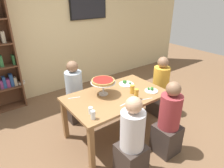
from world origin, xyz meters
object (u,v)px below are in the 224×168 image
object	(u,v)px
diner_near_left	(132,144)
salad_plate_far_diner	(126,84)
water_glass_clear_near	(91,110)
diner_far_left	(75,96)
deep_dish_pizza_stand	(103,82)
diner_near_right	(168,124)
cutlery_knife_far	(74,98)
salad_plate_near_diner	(151,90)
beer_glass_amber_tall	(136,94)
water_glass_clear_far	(93,115)
dining_table	(116,100)
television	(88,7)
cutlery_fork_near	(147,99)
cutlery_fork_far	(107,86)
beer_glass_amber_short	(132,89)
diner_head_east	(160,90)

from	to	relation	value
diner_near_left	salad_plate_far_diner	xyz separation A→B (m)	(0.72, 0.97, 0.26)
salad_plate_far_diner	water_glass_clear_near	world-z (taller)	water_glass_clear_near
salad_plate_far_diner	diner_far_left	bearing A→B (deg)	140.44
deep_dish_pizza_stand	diner_far_left	bearing A→B (deg)	105.87
diner_near_right	cutlery_knife_far	bearing A→B (deg)	40.45
water_glass_clear_near	cutlery_knife_far	bearing A→B (deg)	88.38
diner_near_left	cutlery_knife_far	xyz separation A→B (m)	(-0.23, 1.07, 0.25)
salad_plate_near_diner	beer_glass_amber_tall	world-z (taller)	beer_glass_amber_tall
deep_dish_pizza_stand	diner_near_right	bearing A→B (deg)	-61.66
water_glass_clear_near	water_glass_clear_far	xyz separation A→B (m)	(-0.04, -0.13, 0.01)
diner_far_left	cutlery_knife_far	xyz separation A→B (m)	(-0.24, -0.49, 0.25)
deep_dish_pizza_stand	salad_plate_far_diner	world-z (taller)	deep_dish_pizza_stand
dining_table	television	distance (m)	2.57
diner_far_left	cutlery_knife_far	world-z (taller)	diner_far_left
beer_glass_amber_tall	cutlery_fork_near	xyz separation A→B (m)	(0.13, -0.10, -0.08)
cutlery_knife_far	cutlery_fork_far	bearing A→B (deg)	-156.23
diner_near_left	salad_plate_far_diner	size ratio (longest dim) A/B	4.48
deep_dish_pizza_stand	water_glass_clear_near	world-z (taller)	deep_dish_pizza_stand
diner_near_left	beer_glass_amber_tall	distance (m)	0.77
dining_table	beer_glass_amber_short	distance (m)	0.31
salad_plate_near_diner	diner_far_left	bearing A→B (deg)	130.15
diner_near_left	water_glass_clear_near	distance (m)	0.67
diner_far_left	diner_head_east	xyz separation A→B (m)	(1.42, -0.77, 0.00)
cutlery_fork_near	television	bearing A→B (deg)	95.82
diner_head_east	cutlery_knife_far	size ratio (longest dim) A/B	6.39
diner_far_left	diner_near_right	bearing A→B (deg)	23.42
salad_plate_near_diner	cutlery_fork_far	xyz separation A→B (m)	(-0.46, 0.59, -0.01)
deep_dish_pizza_stand	water_glass_clear_near	size ratio (longest dim) A/B	4.17
water_glass_clear_near	cutlery_fork_near	xyz separation A→B (m)	(0.88, -0.17, -0.04)
water_glass_clear_near	cutlery_fork_near	size ratio (longest dim) A/B	0.51
diner_near_left	salad_plate_near_diner	world-z (taller)	diner_near_left
television	beer_glass_amber_short	bearing A→B (deg)	-104.40
diner_head_east	salad_plate_far_diner	bearing A→B (deg)	-14.70
dining_table	salad_plate_far_diner	size ratio (longest dim) A/B	6.04
dining_table	salad_plate_far_diner	world-z (taller)	salad_plate_far_diner
television	cutlery_fork_near	world-z (taller)	television
cutlery_fork_near	diner_near_right	bearing A→B (deg)	-64.03
salad_plate_near_diner	salad_plate_far_diner	bearing A→B (deg)	109.58
television	diner_head_east	size ratio (longest dim) A/B	0.82
diner_near_right	cutlery_fork_far	world-z (taller)	diner_near_right
salad_plate_near_diner	deep_dish_pizza_stand	bearing A→B (deg)	151.10
diner_near_left	dining_table	bearing A→B (deg)	-23.91
water_glass_clear_far	diner_near_left	bearing A→B (deg)	-56.58
dining_table	diner_near_left	xyz separation A→B (m)	(-0.34, -0.77, -0.16)
cutlery_fork_far	cutlery_knife_far	bearing A→B (deg)	4.60
dining_table	beer_glass_amber_tall	bearing A→B (deg)	-59.78
diner_near_left	water_glass_clear_near	xyz separation A→B (m)	(-0.24, 0.56, 0.29)
beer_glass_amber_short	diner_near_right	bearing A→B (deg)	-81.16
cutlery_knife_far	water_glass_clear_far	bearing A→B (deg)	104.56
diner_near_right	diner_head_east	xyz separation A→B (m)	(0.74, 0.80, 0.00)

